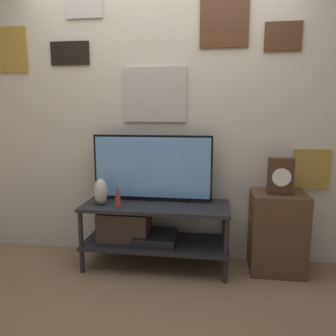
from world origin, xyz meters
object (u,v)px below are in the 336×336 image
at_px(television, 152,167).
at_px(vase_slim_bronze, 118,195).
at_px(vase_urn_stoneware, 101,192).
at_px(mantel_clock, 280,176).

bearing_deg(television, vase_slim_bronze, -137.95).
distance_m(vase_slim_bronze, vase_urn_stoneware, 0.18).
xyz_separation_m(television, mantel_clock, (1.09, -0.07, -0.03)).
bearing_deg(vase_slim_bronze, vase_urn_stoneware, 163.02).
height_order(vase_slim_bronze, mantel_clock, mantel_clock).
relative_size(vase_urn_stoneware, mantel_clock, 0.76).
xyz_separation_m(television, vase_urn_stoneware, (-0.42, -0.18, -0.19)).
distance_m(television, vase_slim_bronze, 0.40).
bearing_deg(television, vase_urn_stoneware, -157.10).
distance_m(vase_slim_bronze, mantel_clock, 1.37).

